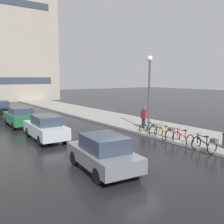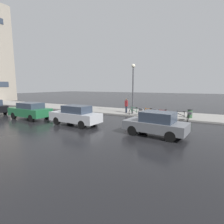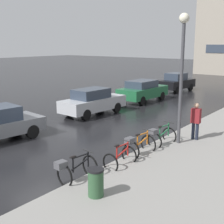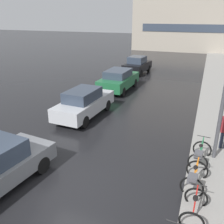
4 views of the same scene
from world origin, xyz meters
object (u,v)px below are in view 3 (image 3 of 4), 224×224
object	(u,v)px
bicycle_farthest	(160,136)
bicycle_nearest	(74,169)
bicycle_second	(120,158)
car_silver	(93,102)
pedestrian	(196,120)
trash_bin	(96,185)
bicycle_third	(138,145)
car_black	(176,82)
streetlamp	(182,60)
car_green	(143,90)

from	to	relation	value
bicycle_farthest	bicycle_nearest	bearing A→B (deg)	-95.24
bicycle_second	car_silver	size ratio (longest dim) A/B	0.25
pedestrian	trash_bin	xyz separation A→B (m)	(-0.06, -6.70, -0.54)
bicycle_nearest	bicycle_farthest	size ratio (longest dim) A/B	0.98
bicycle_nearest	pedestrian	size ratio (longest dim) A/B	0.79
bicycle_third	car_black	xyz separation A→B (m)	(-6.44, 16.29, 0.32)
car_black	streetlamp	size ratio (longest dim) A/B	0.71
car_silver	pedestrian	distance (m)	7.37
car_black	trash_bin	bearing A→B (deg)	-69.67
bicycle_second	bicycle_third	bearing A→B (deg)	94.22
bicycle_nearest	bicycle_second	xyz separation A→B (m)	(0.43, 1.85, -0.10)
bicycle_second	car_black	bearing A→B (deg)	110.38
bicycle_nearest	streetlamp	size ratio (longest dim) A/B	0.26
car_green	car_silver	bearing A→B (deg)	-90.41
bicycle_second	streetlamp	size ratio (longest dim) A/B	0.21
pedestrian	streetlamp	xyz separation A→B (m)	(-0.35, -0.91, 2.66)
pedestrian	trash_bin	bearing A→B (deg)	-90.53
bicycle_second	car_black	world-z (taller)	car_black
bicycle_farthest	car_green	world-z (taller)	car_green
bicycle_farthest	car_black	distance (m)	16.11
bicycle_nearest	car_green	world-z (taller)	car_green
bicycle_farthest	streetlamp	size ratio (longest dim) A/B	0.26
pedestrian	streetlamp	bearing A→B (deg)	-111.38
streetlamp	bicycle_third	bearing A→B (deg)	-105.98
bicycle_farthest	trash_bin	world-z (taller)	bicycle_farthest
bicycle_nearest	bicycle_third	distance (m)	3.18
car_green	trash_bin	world-z (taller)	car_green
car_black	streetlamp	xyz separation A→B (m)	(7.07, -14.08, 2.86)
bicycle_third	car_green	bearing A→B (deg)	121.43
bicycle_second	trash_bin	world-z (taller)	trash_bin
pedestrian	car_green	bearing A→B (deg)	135.59
bicycle_nearest	bicycle_farthest	distance (m)	4.74
bicycle_nearest	trash_bin	bearing A→B (deg)	-18.74
bicycle_nearest	car_silver	distance (m)	9.68
bicycle_nearest	bicycle_second	size ratio (longest dim) A/B	1.25
car_black	trash_bin	distance (m)	21.20
bicycle_farthest	pedestrian	size ratio (longest dim) A/B	0.81
car_silver	bicycle_second	bearing A→B (deg)	-42.40
bicycle_nearest	car_black	size ratio (longest dim) A/B	0.36
bicycle_farthest	car_black	xyz separation A→B (m)	(-6.54, 14.73, 0.32)
bicycle_second	pedestrian	bearing A→B (deg)	78.61
streetlamp	car_green	bearing A→B (deg)	130.69
streetlamp	trash_bin	distance (m)	6.63
car_green	car_black	xyz separation A→B (m)	(-0.23, 6.12, -0.00)
car_black	streetlamp	world-z (taller)	streetlamp
bicycle_second	bicycle_third	distance (m)	1.31
bicycle_farthest	car_silver	size ratio (longest dim) A/B	0.33
bicycle_second	pedestrian	distance (m)	4.55
bicycle_nearest	bicycle_second	world-z (taller)	bicycle_nearest
trash_bin	car_silver	bearing A→B (deg)	131.62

